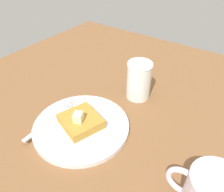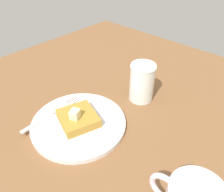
{
  "view_description": "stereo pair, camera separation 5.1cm",
  "coord_description": "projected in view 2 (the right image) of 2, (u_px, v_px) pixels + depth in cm",
  "views": [
    {
      "loc": [
        -22.14,
        31.56,
        37.28
      ],
      "look_at": [
        1.28,
        -1.43,
        6.36
      ],
      "focal_mm": 35.0,
      "sensor_mm": 36.0,
      "label": 1
    },
    {
      "loc": [
        -26.09,
        28.36,
        37.28
      ],
      "look_at": [
        1.28,
        -1.43,
        6.36
      ],
      "focal_mm": 35.0,
      "sensor_mm": 36.0,
      "label": 2
    }
  ],
  "objects": [
    {
      "name": "butter_pat_primary",
      "position": [
        75.0,
        114.0,
        0.46
      ],
      "size": [
        2.51,
        2.61,
        2.04
      ],
      "primitive_type": "cube",
      "rotation": [
        0.0,
        0.0,
        1.99
      ],
      "color": "beige",
      "rests_on": "toast_slice_center"
    },
    {
      "name": "plate",
      "position": [
        79.0,
        123.0,
        0.49
      ],
      "size": [
        21.19,
        21.19,
        1.16
      ],
      "color": "silver",
      "rests_on": "table_surface"
    },
    {
      "name": "table_surface",
      "position": [
        112.0,
        119.0,
        0.53
      ],
      "size": [
        97.48,
        97.48,
        1.86
      ],
      "primitive_type": "cube",
      "color": "brown",
      "rests_on": "ground"
    },
    {
      "name": "toast_slice_center",
      "position": [
        78.0,
        118.0,
        0.48
      ],
      "size": [
        10.21,
        9.95,
        2.03
      ],
      "primitive_type": "cube",
      "rotation": [
        0.0,
        0.0,
        -0.33
      ],
      "color": "#B08130",
      "rests_on": "plate"
    },
    {
      "name": "syrup_jar",
      "position": [
        142.0,
        84.0,
        0.55
      ],
      "size": [
        6.41,
        6.41,
        9.93
      ],
      "color": "#5D2C0D",
      "rests_on": "table_surface"
    },
    {
      "name": "fork",
      "position": [
        55.0,
        111.0,
        0.51
      ],
      "size": [
        2.29,
        16.04,
        0.36
      ],
      "color": "silver",
      "rests_on": "plate"
    }
  ]
}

